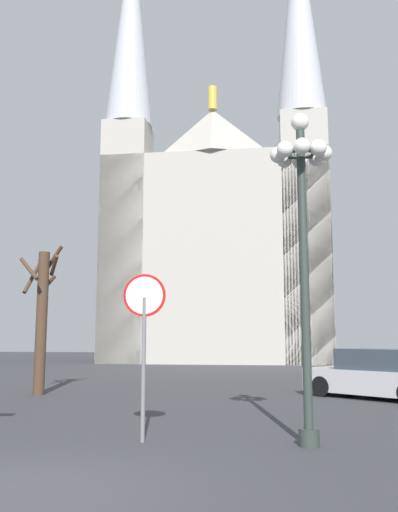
{
  "coord_description": "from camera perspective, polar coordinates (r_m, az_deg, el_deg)",
  "views": [
    {
      "loc": [
        3.11,
        -6.45,
        1.88
      ],
      "look_at": [
        -0.39,
        18.37,
        5.65
      ],
      "focal_mm": 37.9,
      "sensor_mm": 36.0,
      "label": 1
    }
  ],
  "objects": [
    {
      "name": "ground_plane",
      "position": [
        7.4,
        -18.64,
        -22.84
      ],
      "size": [
        120.0,
        120.0,
        0.0
      ],
      "primitive_type": "plane",
      "color": "#38383D"
    },
    {
      "name": "parked_car_near_silver",
      "position": [
        18.05,
        18.3,
        -11.86
      ],
      "size": [
        4.42,
        4.06,
        1.52
      ],
      "color": "#B7B7BC",
      "rests_on": "ground"
    },
    {
      "name": "cathedral",
      "position": [
        43.26,
        2.03,
        2.68
      ],
      "size": [
        17.05,
        11.83,
        36.51
      ],
      "color": "#ADA89E",
      "rests_on": "ground"
    },
    {
      "name": "stop_sign",
      "position": [
        10.19,
        -5.81,
        -6.98
      ],
      "size": [
        0.8,
        0.09,
        3.06
      ],
      "color": "slate",
      "rests_on": "ground"
    },
    {
      "name": "street_lamp",
      "position": [
        10.18,
        10.88,
        4.35
      ],
      "size": [
        1.16,
        1.16,
        6.08
      ],
      "color": "#2D3833",
      "rests_on": "ground"
    },
    {
      "name": "bare_tree",
      "position": [
        19.02,
        -16.29,
        -6.04
      ],
      "size": [
        1.41,
        1.42,
        5.03
      ],
      "color": "#473323",
      "rests_on": "ground"
    }
  ]
}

